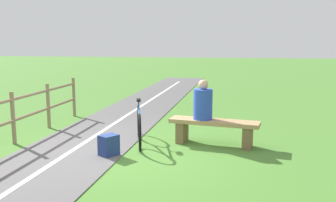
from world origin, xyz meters
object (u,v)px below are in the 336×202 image
bench (214,128)px  bicycle (139,125)px  person_seated (203,103)px  backpack (109,146)px

bench → bicycle: (1.47, 0.17, 0.03)m
bicycle → bench: bearing=80.7°
person_seated → bicycle: size_ratio=0.47×
person_seated → bench: bearing=-180.0°
person_seated → bicycle: person_seated is taller
bicycle → backpack: 0.96m
bench → backpack: size_ratio=4.53×
person_seated → backpack: 2.02m
bench → person_seated: (0.23, -0.04, 0.49)m
bench → person_seated: 0.54m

